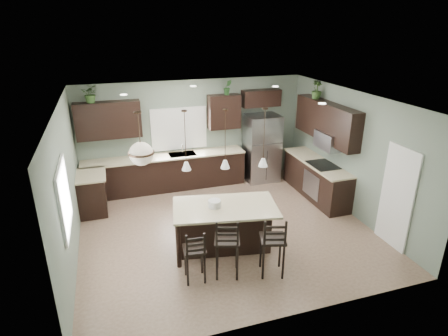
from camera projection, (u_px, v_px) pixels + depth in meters
ground at (225, 229)px, 8.10m from camera, size 6.00×6.00×0.00m
pantry_door at (397, 198)px, 7.20m from camera, size 0.04×0.82×2.04m
window_back at (179, 129)px, 9.84m from camera, size 1.35×0.02×1.00m
window_left at (63, 198)px, 5.98m from camera, size 0.02×1.10×1.00m
left_return_cabs at (92, 194)px, 8.68m from camera, size 0.60×0.90×0.90m
left_return_countertop at (91, 175)px, 8.51m from camera, size 0.66×0.96×0.04m
back_lower_cabs at (166, 173)px, 9.87m from camera, size 4.20×0.60×0.90m
back_countertop at (165, 157)px, 9.68m from camera, size 4.20×0.66×0.04m
sink_inset at (182, 154)px, 9.80m from camera, size 0.70×0.45×0.01m
faucet at (182, 149)px, 9.72m from camera, size 0.02×0.02×0.28m
back_upper_left at (108, 120)px, 9.06m from camera, size 1.55×0.34×0.90m
back_upper_right at (224, 112)px, 9.90m from camera, size 0.85×0.34×0.90m
fridge_header at (261, 98)px, 10.09m from camera, size 1.05×0.34×0.45m
right_lower_cabs at (316, 179)px, 9.48m from camera, size 0.60×2.35×0.90m
right_countertop at (317, 162)px, 9.30m from camera, size 0.66×2.35×0.04m
cooktop at (323, 165)px, 9.05m from camera, size 0.58×0.75×0.02m
wall_oven_front at (311, 185)px, 9.15m from camera, size 0.01×0.72×0.60m
right_upper_cabs at (326, 121)px, 8.96m from camera, size 0.34×2.35×0.90m
microwave at (329, 141)px, 8.85m from camera, size 0.40×0.75×0.40m
refrigerator at (262, 148)px, 10.30m from camera, size 0.90×0.74×1.85m
kitchen_island at (225, 228)px, 7.24m from camera, size 2.12×1.44×0.92m
serving_dish at (215, 204)px, 7.02m from camera, size 0.24×0.24×0.14m
bar_stool_left at (195, 255)px, 6.34m from camera, size 0.40×0.40×1.00m
bar_stool_center at (227, 246)px, 6.45m from camera, size 0.54×0.54×1.15m
bar_stool_right at (272, 245)px, 6.48m from camera, size 0.53×0.53×1.15m
pendant_left at (185, 141)px, 6.50m from camera, size 0.17×0.17×1.10m
pendant_center at (225, 139)px, 6.59m from camera, size 0.17×0.17×1.10m
pendant_right at (264, 138)px, 6.67m from camera, size 0.17×0.17×1.10m
chandelier at (140, 139)px, 6.37m from camera, size 0.46×0.46×0.96m
plant_back_left at (91, 94)px, 8.70m from camera, size 0.43×0.38×0.43m
plant_back_right at (228, 87)px, 9.66m from camera, size 0.22×0.19×0.39m
plant_right_wall at (317, 90)px, 9.16m from camera, size 0.27×0.27×0.45m
room_shell at (225, 155)px, 7.48m from camera, size 6.00×6.00×6.00m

